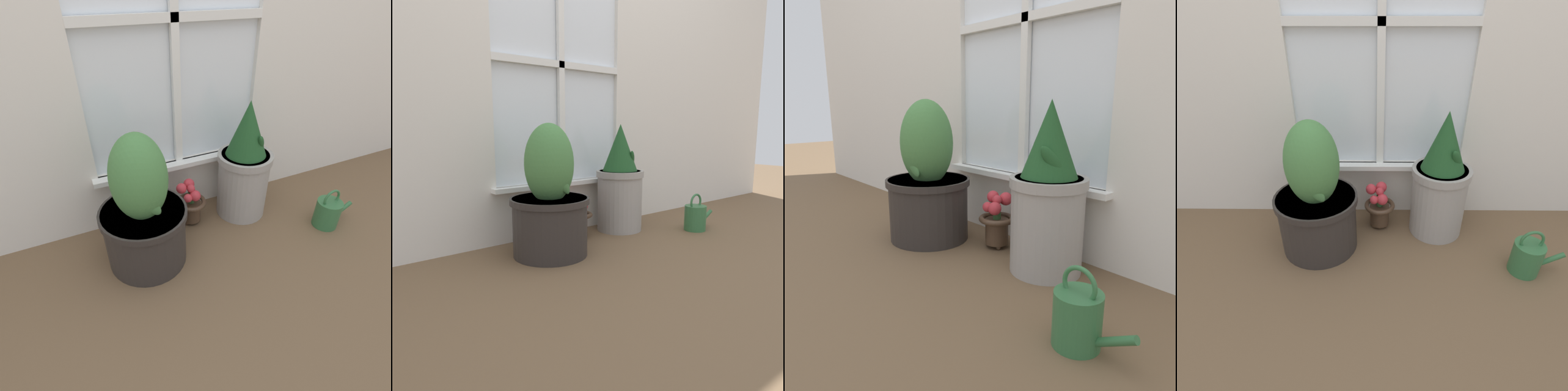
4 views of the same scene
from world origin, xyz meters
The scene contains 6 objects.
ground_plane centered at (0.00, 0.00, 0.00)m, with size 10.00×10.00×0.00m, color brown.
wall_with_window centered at (0.00, 0.58, 1.27)m, with size 4.40×0.10×2.50m.
potted_plant_left centered at (-0.29, 0.26, 0.25)m, with size 0.38×0.38×0.63m.
potted_plant_right centered at (0.29, 0.39, 0.28)m, with size 0.28×0.28×0.63m.
flower_vase centered at (0.00, 0.42, 0.12)m, with size 0.16×0.16×0.24m.
watering_can centered at (0.63, 0.09, 0.08)m, with size 0.23×0.13×0.22m.
Camera 2 is at (-1.26, -1.22, 0.60)m, focal length 35.00 mm.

